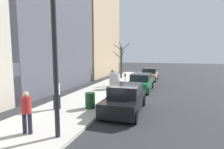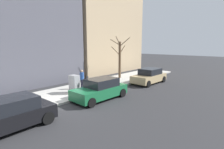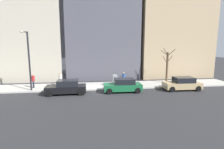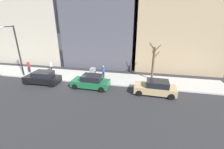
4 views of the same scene
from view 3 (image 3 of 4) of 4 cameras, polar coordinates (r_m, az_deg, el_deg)
ground_plane at (r=20.45m, az=-4.38°, el=-5.19°), size 120.00×120.00×0.00m
sidewalk at (r=22.38m, az=-4.70°, el=-3.74°), size 4.00×36.00×0.15m
parked_car_tan at (r=22.05m, az=21.96°, el=-2.82°), size 2.04×4.26×1.52m
parked_car_green at (r=19.64m, az=3.58°, el=-3.58°), size 2.04×4.26×1.52m
parked_car_black at (r=19.37m, az=-14.58°, el=-4.05°), size 1.95×4.22×1.52m
parking_meter at (r=21.00m, az=2.95°, el=-2.06°), size 0.14×0.10×1.35m
utility_box at (r=21.75m, az=0.93°, el=-2.00°), size 0.83×0.61×1.43m
streetlamp at (r=21.09m, az=-25.72°, el=5.42°), size 1.97×0.32×6.50m
bare_tree at (r=24.95m, az=17.54°, el=2.61°), size 2.12×1.23×4.72m
trash_bin at (r=21.34m, az=-15.26°, el=-3.23°), size 0.56×0.56×0.90m
pedestrian_near_meter at (r=22.48m, az=3.84°, el=-1.04°), size 0.39×0.36×1.66m
pedestrian_midblock at (r=23.03m, az=-16.51°, el=-1.15°), size 0.37×0.36×1.66m
pedestrian_far_corner at (r=22.93m, az=-24.33°, el=-1.64°), size 0.40×0.36×1.66m
office_tower_left at (r=34.42m, az=17.15°, el=14.42°), size 11.77×11.77×16.87m
office_block_center at (r=31.82m, az=-4.26°, el=21.46°), size 11.51×11.51×23.67m
office_tower_right at (r=33.57m, az=-25.54°, el=19.30°), size 12.62×12.62×22.90m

